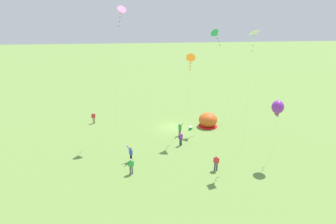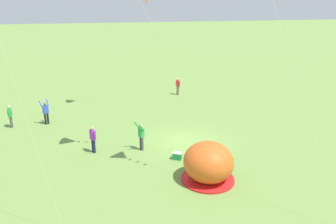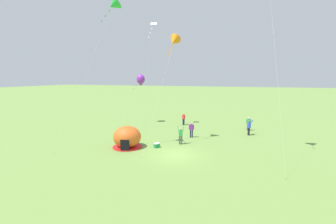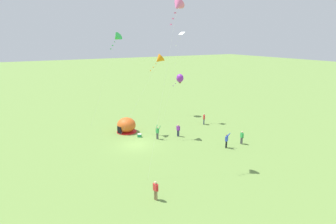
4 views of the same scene
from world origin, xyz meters
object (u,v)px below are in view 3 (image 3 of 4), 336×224
Objects in this scene: person_arms_raised at (249,127)px; kite_orange at (174,41)px; cooler_box at (157,145)px; kite_green at (114,5)px; person_with_toddler at (181,135)px; kite_white at (153,28)px; kite_purple at (141,79)px; popup_tent at (127,137)px; person_watching_sky at (191,129)px; person_center_field at (184,118)px; person_near_tent at (249,123)px.

kite_orange is at bearing -145.63° from person_arms_raised.
cooler_box is 0.05× the size of kite_green.
kite_white is at bearing 129.84° from person_with_toddler.
person_with_toddler is 13.18m from kite_purple.
person_arms_raised is at bearing 42.66° from cooler_box.
person_with_toddler is at bearing -50.16° from kite_white.
popup_tent is 7.53m from person_watching_sky.
cooler_box is 2.71m from person_with_toddler.
person_with_toddler is 0.14× the size of kite_white.
cooler_box is at bearing 16.50° from popup_tent.
kite_green reaches higher than person_center_field.
kite_orange is at bearing -46.16° from kite_purple.
cooler_box is 0.38× the size of person_center_field.
person_with_toddler is 1.10× the size of person_center_field.
cooler_box is 10.95m from person_center_field.
person_center_field is (2.56, 11.74, -0.03)m from popup_tent.
person_center_field is (-8.72, 3.07, -0.03)m from person_arms_raised.
popup_tent is 1.63× the size of person_watching_sky.
person_arms_raised reaches higher than person_watching_sky.
popup_tent is at bearing -135.24° from person_near_tent.
person_center_field is 8.39m from kite_purple.
kite_purple reaches higher than person_with_toddler.
kite_orange is (-1.01, 0.84, 9.31)m from person_with_toddler.
person_watching_sky is (5.10, 5.53, -0.03)m from popup_tent.
person_center_field is 12.85m from kite_white.
kite_orange is (-7.64, -5.22, 9.31)m from person_arms_raised.
person_watching_sky is at bearing 55.09° from kite_orange.
kite_purple is at bearing 170.61° from person_arms_raised.
person_watching_sky is 14.21m from kite_white.
kite_green reaches higher than person_watching_sky.
person_watching_sky is 8.35m from person_near_tent.
kite_green is at bearing -158.17° from cooler_box.
kite_green reaches higher than person_near_tent.
popup_tent is 15.87m from person_near_tent.
kite_purple is at bearing -174.71° from person_center_field.
cooler_box is 11.61m from person_arms_raised.
kite_white reaches higher than person_with_toddler.
kite_white reaches higher than kite_orange.
kite_orange reaches higher than cooler_box.
kite_white is at bearing 114.11° from cooler_box.
kite_white is 1.26× the size of kite_orange.
person_with_toddler reaches higher than person_center_field.
person_center_field is at bearing 102.90° from person_with_toddler.
person_near_tent is 17.42m from kite_white.
person_center_field is 1.00× the size of person_near_tent.
kite_green is (-0.64, -0.54, 12.00)m from popup_tent.
kite_green is at bearing -137.03° from kite_orange.
kite_purple is 11.36m from kite_orange.
kite_white reaches higher than popup_tent.
popup_tent is 4.35× the size of cooler_box.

